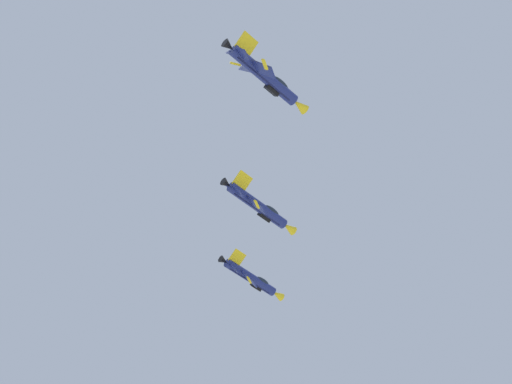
# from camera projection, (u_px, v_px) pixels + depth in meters

# --- Properties ---
(fighter_jet_lead) EXTENTS (10.57, 13.69, 8.27)m
(fighter_jet_lead) POSITION_uv_depth(u_px,v_px,m) (251.00, 278.00, 124.82)
(fighter_jet_lead) COLOR navy
(fighter_jet_left_wing) EXTENTS (10.57, 13.69, 8.20)m
(fighter_jet_left_wing) POSITION_uv_depth(u_px,v_px,m) (259.00, 207.00, 107.25)
(fighter_jet_left_wing) COLOR navy
(fighter_jet_right_wing) EXTENTS (10.57, 13.69, 7.87)m
(fighter_jet_right_wing) POSITION_uv_depth(u_px,v_px,m) (266.00, 77.00, 93.39)
(fighter_jet_right_wing) COLOR navy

